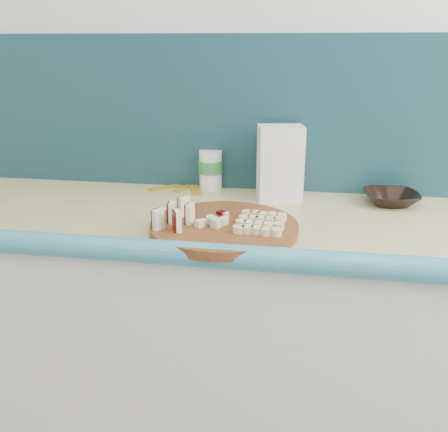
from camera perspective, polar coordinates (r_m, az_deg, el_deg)
kitchen_counter at (r=1.65m, az=1.62°, el=-14.98°), size 2.20×0.63×0.91m
backsplash at (r=1.66m, az=3.25°, el=11.52°), size 2.20×0.02×0.50m
cutting_board at (r=1.31m, az=-0.00°, el=-1.33°), size 0.40×0.40×0.02m
apple_wedges at (r=1.30m, az=-5.51°, el=0.20°), size 0.09×0.15×0.05m
apple_chunks at (r=1.31m, az=-1.06°, el=-0.37°), size 0.06×0.07×0.02m
banana_slices at (r=1.29m, az=4.16°, el=-0.76°), size 0.13×0.15×0.02m
brown_bowl at (r=1.61m, az=18.55°, el=1.95°), size 0.19×0.19×0.04m
flour_bag at (r=1.58m, az=6.42°, el=6.04°), size 0.15×0.12×0.23m
canister at (r=1.69m, az=-1.54°, el=5.39°), size 0.08×0.08×0.13m
banana_peel at (r=1.72m, az=-4.79°, el=3.27°), size 0.19×0.17×0.01m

